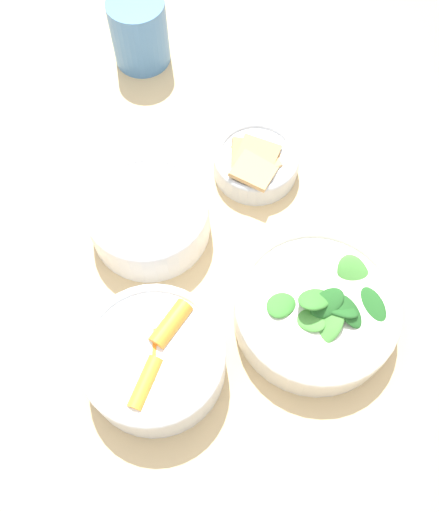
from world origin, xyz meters
TOP-DOWN VIEW (x-y plane):
  - ground_plane at (0.00, 0.00)m, footprint 10.00×10.00m
  - dining_table at (0.00, 0.00)m, footprint 1.26×0.99m
  - bowl_carrots at (-0.05, 0.04)m, footprint 0.16×0.16m
  - bowl_greens at (-0.02, -0.16)m, footprint 0.19×0.19m
  - bowl_beans_hotdog at (0.13, 0.02)m, footprint 0.15×0.15m
  - bowl_cookies at (0.20, -0.13)m, footprint 0.12×0.11m
  - cup at (0.43, -0.00)m, footprint 0.08×0.08m

SIDE VIEW (x-z plane):
  - ground_plane at x=0.00m, z-range 0.00..0.00m
  - dining_table at x=0.00m, z-range 0.28..1.05m
  - bowl_cookies at x=0.20m, z-range 0.77..0.82m
  - bowl_greens at x=-0.02m, z-range 0.76..0.84m
  - bowl_beans_hotdog at x=0.13m, z-range 0.77..0.83m
  - bowl_carrots at x=-0.05m, z-range 0.77..0.84m
  - cup at x=0.43m, z-range 0.77..0.87m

